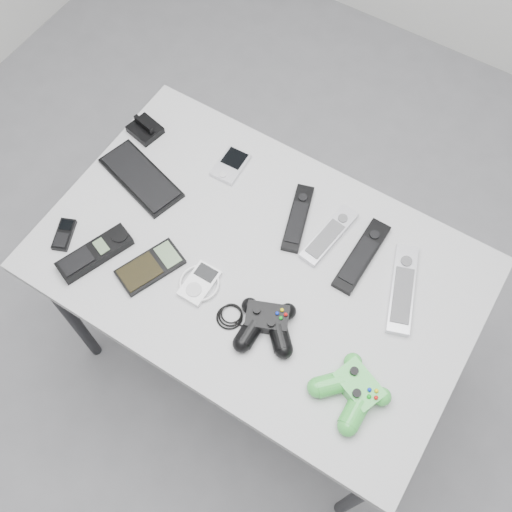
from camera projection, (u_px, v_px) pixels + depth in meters
The scene contains 15 objects.
floor at pixel (265, 388), 1.99m from camera, with size 3.50×3.50×0.00m, color slate.
desk at pixel (258, 273), 1.48m from camera, with size 1.03×0.67×0.69m.
pda_keyboard at pixel (141, 177), 1.53m from camera, with size 0.23×0.10×0.01m, color black.
dock_bracket at pixel (145, 127), 1.58m from camera, with size 0.08×0.07×0.04m, color black.
pda at pixel (231, 165), 1.54m from camera, with size 0.07×0.10×0.02m, color silver.
remote_silver_a at pixel (329, 235), 1.45m from camera, with size 0.05×0.18×0.02m, color silver.
remote_black_a at pixel (298, 218), 1.47m from camera, with size 0.04×0.19×0.02m, color black.
remote_black_b at pixel (362, 256), 1.42m from camera, with size 0.05×0.21×0.02m, color black.
remote_silver_b at pixel (403, 288), 1.38m from camera, with size 0.05×0.23×0.02m, color silver.
mobile_phone at pixel (64, 234), 1.45m from camera, with size 0.04×0.09×0.01m, color black.
cordless_handset at pixel (95, 253), 1.42m from camera, with size 0.06×0.18×0.03m, color black.
calculator at pixel (150, 267), 1.41m from camera, with size 0.08×0.15×0.02m, color black.
mp3_player at pixel (199, 283), 1.39m from camera, with size 0.10×0.10×0.02m, color silver.
controller_black at pixel (266, 324), 1.33m from camera, with size 0.23×0.14×0.05m, color black, non-canonical shape.
controller_green at pixel (353, 390), 1.26m from camera, with size 0.14×0.15×0.05m, color green, non-canonical shape.
Camera 1 is at (0.25, -0.45, 1.97)m, focal length 42.00 mm.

